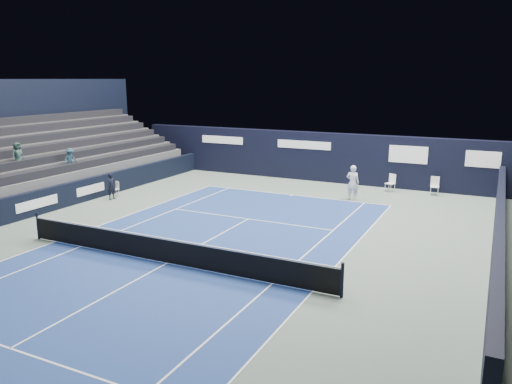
# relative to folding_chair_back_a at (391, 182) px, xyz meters

# --- Properties ---
(ground) EXTENTS (48.00, 48.00, 0.00)m
(ground) POSITION_rel_folding_chair_back_a_xyz_m (-4.78, -13.31, -0.59)
(ground) COLOR #5A6B5F
(ground) RESTS_ON ground
(court_surface) EXTENTS (10.97, 23.77, 0.01)m
(court_surface) POSITION_rel_folding_chair_back_a_xyz_m (-4.78, -15.31, -0.58)
(court_surface) COLOR navy
(court_surface) RESTS_ON ground
(enclosure_wall_right) EXTENTS (0.30, 22.00, 1.80)m
(enclosure_wall_right) POSITION_rel_folding_chair_back_a_xyz_m (5.72, -9.31, 0.31)
(enclosure_wall_right) COLOR black
(enclosure_wall_right) RESTS_ON ground
(folding_chair_back_a) EXTENTS (0.60, 0.59, 1.03)m
(folding_chair_back_a) POSITION_rel_folding_chair_back_a_xyz_m (0.00, 0.00, 0.00)
(folding_chair_back_a) COLOR white
(folding_chair_back_a) RESTS_ON ground
(folding_chair_back_b) EXTENTS (0.51, 0.50, 1.04)m
(folding_chair_back_b) POSITION_rel_folding_chair_back_a_xyz_m (2.39, 0.19, 0.01)
(folding_chair_back_b) COLOR white
(folding_chair_back_b) RESTS_ON ground
(line_judge_chair) EXTENTS (0.46, 0.45, 0.81)m
(line_judge_chair) POSITION_rel_folding_chair_back_a_xyz_m (-13.61, -7.91, -0.12)
(line_judge_chair) COLOR white
(line_judge_chair) RESTS_ON ground
(line_judge) EXTENTS (0.43, 0.58, 1.46)m
(line_judge) POSITION_rel_folding_chair_back_a_xyz_m (-13.24, -8.66, 0.14)
(line_judge) COLOR black
(line_judge) RESTS_ON ground
(court_markings) EXTENTS (11.03, 23.83, 0.00)m
(court_markings) POSITION_rel_folding_chair_back_a_xyz_m (-4.78, -15.31, -0.58)
(court_markings) COLOR white
(court_markings) RESTS_ON court_surface
(tennis_net) EXTENTS (12.90, 0.10, 1.10)m
(tennis_net) POSITION_rel_folding_chair_back_a_xyz_m (-4.78, -15.31, -0.08)
(tennis_net) COLOR black
(tennis_net) RESTS_ON ground
(back_sponsor_wall) EXTENTS (26.00, 0.63, 3.10)m
(back_sponsor_wall) POSITION_rel_folding_chair_back_a_xyz_m (-4.78, 1.19, 0.97)
(back_sponsor_wall) COLOR black
(back_sponsor_wall) RESTS_ON ground
(side_barrier_left) EXTENTS (0.33, 22.00, 1.20)m
(side_barrier_left) POSITION_rel_folding_chair_back_a_xyz_m (-14.28, -9.33, 0.01)
(side_barrier_left) COLOR black
(side_barrier_left) RESTS_ON ground
(spectator_stand) EXTENTS (6.00, 18.00, 6.40)m
(spectator_stand) POSITION_rel_folding_chair_back_a_xyz_m (-18.06, -8.32, 1.37)
(spectator_stand) COLOR #515053
(spectator_stand) RESTS_ON ground
(tennis_player) EXTENTS (0.70, 0.85, 1.90)m
(tennis_player) POSITION_rel_folding_chair_back_a_xyz_m (-1.47, -3.00, 0.37)
(tennis_player) COLOR white
(tennis_player) RESTS_ON ground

